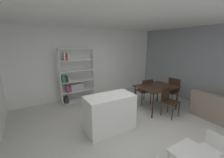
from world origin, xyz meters
name	(u,v)px	position (x,y,z in m)	size (l,w,h in m)	color
ground_plane	(125,130)	(0.00, 0.00, 0.00)	(9.05, 9.05, 0.00)	beige
ceiling_slab	(128,13)	(0.00, 0.00, 2.71)	(6.58, 5.70, 0.06)	white
back_partition	(84,64)	(0.00, 2.82, 1.34)	(6.58, 0.06, 2.68)	white
right_partition_gray	(204,67)	(3.26, 0.00, 1.34)	(0.06, 5.70, 2.68)	gray
kitchen_island	(110,113)	(-0.31, 0.23, 0.45)	(1.19, 0.62, 0.90)	white
open_bookshelf	(75,79)	(-0.51, 2.47, 0.85)	(1.22, 0.33, 1.94)	white
child_table	(192,157)	(0.09, -1.61, 0.41)	(0.56, 0.52, 0.50)	silver
child_chair_right	(211,148)	(0.65, -1.62, 0.35)	(0.34, 0.34, 0.62)	silver
dining_table	(156,88)	(1.56, 0.50, 0.71)	(1.19, 0.92, 0.78)	black
dining_chair_window_side	(172,89)	(2.37, 0.51, 0.56)	(0.46, 0.47, 0.92)	black
dining_chair_near	(168,99)	(1.55, 0.00, 0.51)	(0.46, 0.46, 0.85)	black
dining_chair_far	(145,89)	(1.55, 0.98, 0.54)	(0.48, 0.50, 0.91)	black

